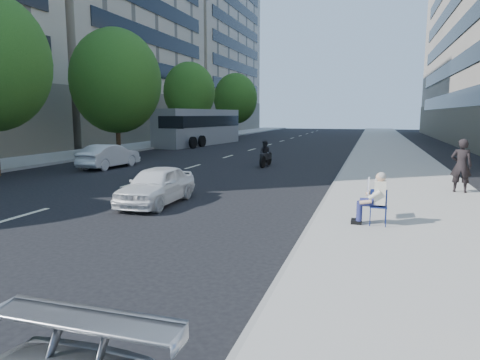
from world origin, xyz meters
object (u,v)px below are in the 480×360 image
at_px(seated_protester, 374,195).
at_px(white_sedan_near, 157,185).
at_px(pedestrian_woman, 461,166).
at_px(white_sedan_mid, 109,156).
at_px(motorcycle, 265,155).
at_px(bus, 200,127).

height_order(seated_protester, white_sedan_near, seated_protester).
bearing_deg(pedestrian_woman, white_sedan_mid, -0.11).
relative_size(white_sedan_near, motorcycle, 1.73).
bearing_deg(bus, white_sedan_near, -63.03).
xyz_separation_m(seated_protester, bus, (-15.70, 26.74, 0.76)).
bearing_deg(white_sedan_near, motorcycle, 84.02).
bearing_deg(seated_protester, white_sedan_near, 169.27).
xyz_separation_m(motorcycle, bus, (-10.04, 14.83, 1.00)).
bearing_deg(white_sedan_mid, pedestrian_woman, 172.42).
bearing_deg(seated_protester, white_sedan_mid, 146.65).
bearing_deg(motorcycle, seated_protester, -57.47).
xyz_separation_m(pedestrian_woman, motorcycle, (-8.53, 6.40, -0.44)).
height_order(pedestrian_woman, motorcycle, pedestrian_woman).
relative_size(seated_protester, bus, 0.11).
xyz_separation_m(seated_protester, pedestrian_woman, (2.87, 5.51, 0.21)).
bearing_deg(motorcycle, white_sedan_mid, -151.80).
xyz_separation_m(pedestrian_woman, bus, (-18.56, 21.23, 0.55)).
distance_m(seated_protester, pedestrian_woman, 6.21).
bearing_deg(motorcycle, bus, 131.20).
distance_m(pedestrian_woman, white_sedan_near, 10.38).
height_order(white_sedan_mid, bus, bus).
relative_size(seated_protester, motorcycle, 0.64).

